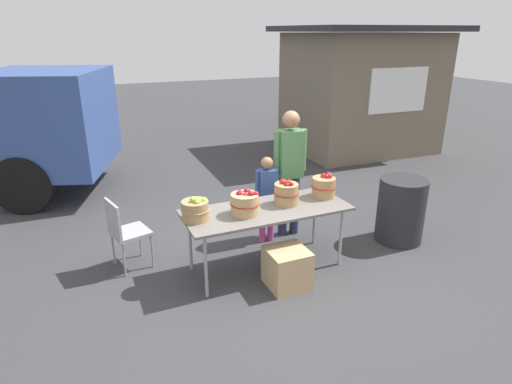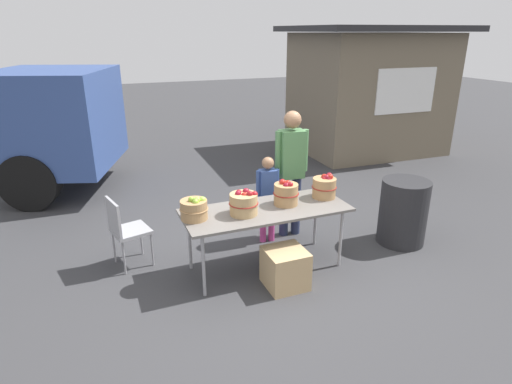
{
  "view_description": "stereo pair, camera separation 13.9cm",
  "coord_description": "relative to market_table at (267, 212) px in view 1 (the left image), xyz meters",
  "views": [
    {
      "loc": [
        -1.91,
        -4.05,
        2.64
      ],
      "look_at": [
        0.0,
        0.3,
        0.85
      ],
      "focal_mm": 30.06,
      "sensor_mm": 36.0,
      "label": 1
    },
    {
      "loc": [
        -1.78,
        -4.1,
        2.64
      ],
      "look_at": [
        0.0,
        0.3,
        0.85
      ],
      "focal_mm": 30.06,
      "sensor_mm": 36.0,
      "label": 2
    }
  ],
  "objects": [
    {
      "name": "folding_chair",
      "position": [
        -1.51,
        0.65,
        -0.2
      ],
      "size": [
        0.48,
        0.48,
        0.86
      ],
      "rotation": [
        0.0,
        0.0,
        1.81
      ],
      "color": "#99999E",
      "rests_on": "ground"
    },
    {
      "name": "trash_barrel",
      "position": [
        1.92,
        -0.07,
        -0.28
      ],
      "size": [
        0.61,
        0.61,
        0.86
      ],
      "primitive_type": "cylinder",
      "color": "#262628",
      "rests_on": "ground"
    },
    {
      "name": "child_customer",
      "position": [
        0.29,
        0.62,
        -0.02
      ],
      "size": [
        0.31,
        0.17,
        1.17
      ],
      "rotation": [
        0.0,
        0.0,
        3.05
      ],
      "color": "#CC3F8C",
      "rests_on": "ground"
    },
    {
      "name": "apple_basket_red_2",
      "position": [
        0.8,
        0.07,
        0.18
      ],
      "size": [
        0.3,
        0.3,
        0.3
      ],
      "color": "#A87F51",
      "rests_on": "market_table"
    },
    {
      "name": "food_kiosk",
      "position": [
        4.3,
        4.15,
        0.68
      ],
      "size": [
        3.58,
        3.0,
        2.74
      ],
      "rotation": [
        0.0,
        0.0,
        -0.03
      ],
      "color": "#726651",
      "rests_on": "ground"
    },
    {
      "name": "apple_basket_red_0",
      "position": [
        -0.28,
        -0.04,
        0.17
      ],
      "size": [
        0.33,
        0.33,
        0.28
      ],
      "color": "tan",
      "rests_on": "market_table"
    },
    {
      "name": "ground_plane",
      "position": [
        0.0,
        0.0,
        -0.71
      ],
      "size": [
        40.0,
        40.0,
        0.0
      ],
      "primitive_type": "plane",
      "color": "#38383A"
    },
    {
      "name": "market_table",
      "position": [
        0.0,
        0.0,
        0.0
      ],
      "size": [
        1.9,
        0.76,
        0.75
      ],
      "color": "slate",
      "rests_on": "ground"
    },
    {
      "name": "vendor_adult",
      "position": [
        0.66,
        0.7,
        0.3
      ],
      "size": [
        0.45,
        0.26,
        1.7
      ],
      "rotation": [
        0.0,
        0.0,
        3.04
      ],
      "color": "#262D4C",
      "rests_on": "ground"
    },
    {
      "name": "produce_crate",
      "position": [
        0.04,
        -0.45,
        -0.49
      ],
      "size": [
        0.43,
        0.43,
        0.43
      ],
      "primitive_type": "cube",
      "color": "tan",
      "rests_on": "ground"
    },
    {
      "name": "apple_basket_green_0",
      "position": [
        -0.82,
        0.04,
        0.16
      ],
      "size": [
        0.31,
        0.31,
        0.26
      ],
      "color": "#A87F51",
      "rests_on": "market_table"
    },
    {
      "name": "apple_basket_red_1",
      "position": [
        0.27,
        0.04,
        0.18
      ],
      "size": [
        0.3,
        0.3,
        0.3
      ],
      "color": "#A87F51",
      "rests_on": "market_table"
    }
  ]
}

